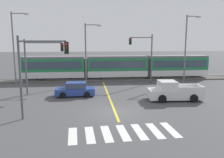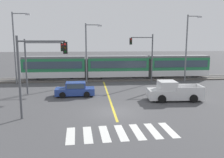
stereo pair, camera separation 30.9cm
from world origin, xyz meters
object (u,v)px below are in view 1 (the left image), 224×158
(sedan_crossing, at_px, (75,90))
(traffic_light_far_right, at_px, (145,52))
(light_rail_tram, at_px, (117,66))
(street_lamp_east, at_px, (187,45))
(pickup_truck, at_px, (174,92))
(traffic_light_mid_left, at_px, (39,58))
(street_lamp_centre, at_px, (87,50))
(street_lamp_west, at_px, (15,45))
(traffic_light_near_left, at_px, (36,65))

(sedan_crossing, distance_m, traffic_light_far_right, 11.88)
(light_rail_tram, relative_size, street_lamp_east, 2.95)
(sedan_crossing, relative_size, pickup_truck, 0.77)
(traffic_light_mid_left, bearing_deg, street_lamp_east, 17.28)
(traffic_light_mid_left, height_order, traffic_light_far_right, traffic_light_far_right)
(light_rail_tram, bearing_deg, traffic_light_mid_left, -137.67)
(traffic_light_far_right, height_order, street_lamp_east, street_lamp_east)
(traffic_light_far_right, distance_m, street_lamp_centre, 7.84)
(street_lamp_centre, bearing_deg, traffic_light_far_right, -4.15)
(light_rail_tram, relative_size, pickup_truck, 5.11)
(sedan_crossing, height_order, traffic_light_far_right, traffic_light_far_right)
(light_rail_tram, relative_size, street_lamp_west, 2.92)
(traffic_light_mid_left, bearing_deg, light_rail_tram, 42.33)
(traffic_light_far_right, bearing_deg, street_lamp_west, 177.53)
(sedan_crossing, bearing_deg, street_lamp_west, 137.95)
(light_rail_tram, height_order, traffic_light_far_right, traffic_light_far_right)
(pickup_truck, xyz_separation_m, street_lamp_west, (-18.05, 10.10, 4.57))
(street_lamp_centre, xyz_separation_m, street_lamp_east, (14.14, 0.28, 0.64))
(light_rail_tram, bearing_deg, sedan_crossing, -119.83)
(light_rail_tram, bearing_deg, street_lamp_west, -167.85)
(pickup_truck, xyz_separation_m, street_lamp_east, (5.55, 10.20, 4.47))
(traffic_light_far_right, relative_size, street_lamp_centre, 0.83)
(light_rail_tram, relative_size, traffic_light_near_left, 4.39)
(pickup_truck, relative_size, street_lamp_east, 0.58)
(traffic_light_far_right, bearing_deg, street_lamp_east, 7.65)
(street_lamp_west, bearing_deg, pickup_truck, -29.22)
(light_rail_tram, xyz_separation_m, traffic_light_far_right, (3.32, -3.75, 2.36))
(traffic_light_mid_left, distance_m, traffic_light_far_right, 14.15)
(sedan_crossing, height_order, traffic_light_mid_left, traffic_light_mid_left)
(light_rail_tram, xyz_separation_m, street_lamp_west, (-13.96, -3.00, 3.36))
(sedan_crossing, height_order, traffic_light_near_left, traffic_light_near_left)
(traffic_light_near_left, bearing_deg, street_lamp_centre, 74.82)
(pickup_truck, height_order, traffic_light_far_right, traffic_light_far_right)
(traffic_light_far_right, height_order, street_lamp_centre, street_lamp_centre)
(sedan_crossing, height_order, street_lamp_west, street_lamp_west)
(street_lamp_centre, bearing_deg, light_rail_tram, 35.27)
(sedan_crossing, relative_size, street_lamp_centre, 0.52)
(light_rail_tram, xyz_separation_m, traffic_light_mid_left, (-9.83, -8.96, 2.05))
(sedan_crossing, bearing_deg, street_lamp_east, 25.40)
(traffic_light_far_right, bearing_deg, pickup_truck, -85.25)
(light_rail_tram, distance_m, traffic_light_mid_left, 13.46)
(traffic_light_mid_left, xyz_separation_m, traffic_light_far_right, (13.15, 5.21, 0.31))
(sedan_crossing, height_order, street_lamp_centre, street_lamp_centre)
(sedan_crossing, bearing_deg, pickup_truck, -15.78)
(traffic_light_mid_left, distance_m, street_lamp_centre, 7.88)
(sedan_crossing, relative_size, street_lamp_east, 0.45)
(traffic_light_mid_left, height_order, street_lamp_east, street_lamp_east)
(traffic_light_far_right, height_order, street_lamp_west, street_lamp_west)
(street_lamp_west, bearing_deg, street_lamp_centre, -1.08)
(street_lamp_east, bearing_deg, sedan_crossing, -154.60)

